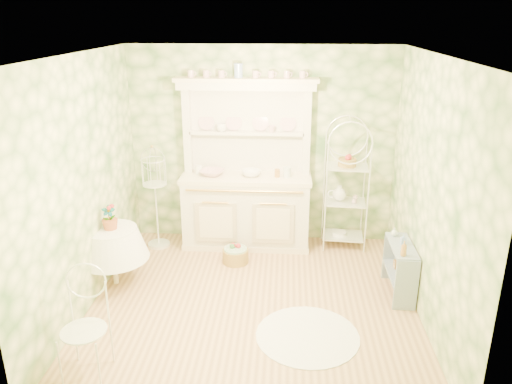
# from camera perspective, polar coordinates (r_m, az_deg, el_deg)

# --- Properties ---
(floor) EXTENTS (3.60, 3.60, 0.00)m
(floor) POSITION_cam_1_polar(r_m,az_deg,el_deg) (5.74, -0.32, -12.59)
(floor) COLOR tan
(floor) RESTS_ON ground
(ceiling) EXTENTS (3.60, 3.60, 0.00)m
(ceiling) POSITION_cam_1_polar(r_m,az_deg,el_deg) (4.86, -0.39, 15.39)
(ceiling) COLOR white
(ceiling) RESTS_ON floor
(wall_left) EXTENTS (3.60, 3.60, 0.00)m
(wall_left) POSITION_cam_1_polar(r_m,az_deg,el_deg) (5.56, -19.20, 0.60)
(wall_left) COLOR #F6F2B5
(wall_left) RESTS_ON floor
(wall_right) EXTENTS (3.60, 3.60, 0.00)m
(wall_right) POSITION_cam_1_polar(r_m,az_deg,el_deg) (5.34, 19.31, -0.20)
(wall_right) COLOR #F6F2B5
(wall_right) RESTS_ON floor
(wall_back) EXTENTS (3.60, 3.60, 0.00)m
(wall_back) POSITION_cam_1_polar(r_m,az_deg,el_deg) (6.86, 0.69, 5.24)
(wall_back) COLOR #F6F2B5
(wall_back) RESTS_ON floor
(wall_front) EXTENTS (3.60, 3.60, 0.00)m
(wall_front) POSITION_cam_1_polar(r_m,az_deg,el_deg) (3.50, -2.41, -9.64)
(wall_front) COLOR #F6F2B5
(wall_front) RESTS_ON floor
(kitchen_dresser) EXTENTS (1.87, 0.61, 2.29)m
(kitchen_dresser) POSITION_cam_1_polar(r_m,az_deg,el_deg) (6.66, -1.16, 2.96)
(kitchen_dresser) COLOR white
(kitchen_dresser) RESTS_ON floor
(bakers_rack) EXTENTS (0.58, 0.44, 1.76)m
(bakers_rack) POSITION_cam_1_polar(r_m,az_deg,el_deg) (6.82, 10.21, 0.69)
(bakers_rack) COLOR white
(bakers_rack) RESTS_ON floor
(side_shelf) EXTENTS (0.35, 0.73, 0.60)m
(side_shelf) POSITION_cam_1_polar(r_m,az_deg,el_deg) (6.00, 16.09, -8.55)
(side_shelf) COLOR #8798A7
(side_shelf) RESTS_ON floor
(round_table) EXTENTS (0.89, 0.89, 0.74)m
(round_table) POSITION_cam_1_polar(r_m,az_deg,el_deg) (6.18, -15.97, -6.97)
(round_table) COLOR white
(round_table) RESTS_ON floor
(cafe_chair) EXTENTS (0.42, 0.42, 0.82)m
(cafe_chair) POSITION_cam_1_polar(r_m,az_deg,el_deg) (4.80, -19.03, -15.19)
(cafe_chair) COLOR white
(cafe_chair) RESTS_ON floor
(birdcage_stand) EXTENTS (0.36, 0.36, 1.47)m
(birdcage_stand) POSITION_cam_1_polar(r_m,az_deg,el_deg) (6.88, -11.41, -0.49)
(birdcage_stand) COLOR white
(birdcage_stand) RESTS_ON floor
(floor_basket) EXTENTS (0.36, 0.36, 0.19)m
(floor_basket) POSITION_cam_1_polar(r_m,az_deg,el_deg) (6.55, -2.36, -7.26)
(floor_basket) COLOR #AD8941
(floor_basket) RESTS_ON floor
(lace_rug) EXTENTS (1.19, 1.19, 0.01)m
(lace_rug) POSITION_cam_1_polar(r_m,az_deg,el_deg) (5.26, 5.91, -16.00)
(lace_rug) COLOR white
(lace_rug) RESTS_ON floor
(bowl_floral) EXTENTS (0.40, 0.40, 0.08)m
(bowl_floral) POSITION_cam_1_polar(r_m,az_deg,el_deg) (6.75, -5.03, 1.97)
(bowl_floral) COLOR white
(bowl_floral) RESTS_ON kitchen_dresser
(bowl_white) EXTENTS (0.30, 0.30, 0.08)m
(bowl_white) POSITION_cam_1_polar(r_m,az_deg,el_deg) (6.69, -0.54, 1.89)
(bowl_white) COLOR white
(bowl_white) RESTS_ON kitchen_dresser
(cup_left) EXTENTS (0.14, 0.14, 0.11)m
(cup_left) POSITION_cam_1_polar(r_m,az_deg,el_deg) (6.73, -3.97, 7.17)
(cup_left) COLOR white
(cup_left) RESTS_ON kitchen_dresser
(cup_right) EXTENTS (0.13, 0.13, 0.09)m
(cup_right) POSITION_cam_1_polar(r_m,az_deg,el_deg) (6.66, 1.82, 7.08)
(cup_right) COLOR white
(cup_right) RESTS_ON kitchen_dresser
(potted_geranium) EXTENTS (0.18, 0.15, 0.29)m
(potted_geranium) POSITION_cam_1_polar(r_m,az_deg,el_deg) (5.97, -16.43, -2.92)
(potted_geranium) COLOR #3F7238
(potted_geranium) RESTS_ON round_table
(bottle_amber) EXTENTS (0.09, 0.09, 0.17)m
(bottle_amber) POSITION_cam_1_polar(r_m,az_deg,el_deg) (5.60, 16.53, -6.38)
(bottle_amber) COLOR #B07A36
(bottle_amber) RESTS_ON side_shelf
(bottle_blue) EXTENTS (0.06, 0.06, 0.12)m
(bottle_blue) POSITION_cam_1_polar(r_m,az_deg,el_deg) (5.88, 16.45, -5.36)
(bottle_blue) COLOR #87A2D7
(bottle_blue) RESTS_ON side_shelf
(bottle_glass) EXTENTS (0.09, 0.09, 0.10)m
(bottle_glass) POSITION_cam_1_polar(r_m,az_deg,el_deg) (6.07, 15.52, -4.56)
(bottle_glass) COLOR silver
(bottle_glass) RESTS_ON side_shelf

